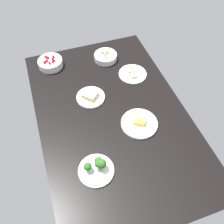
{
  "coord_description": "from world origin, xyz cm",
  "views": [
    {
      "loc": [
        -84.75,
        28.8,
        121.58
      ],
      "look_at": [
        0.0,
        0.0,
        6.0
      ],
      "focal_mm": 39.52,
      "sensor_mm": 36.0,
      "label": 1
    }
  ],
  "objects_px": {
    "plate_sandwich": "(91,97)",
    "plate_eggs": "(133,73)",
    "bowl_berries": "(50,63)",
    "plate_broccoli": "(96,168)",
    "plate_cheese": "(139,123)",
    "bowl_peas": "(106,57)"
  },
  "relations": [
    {
      "from": "bowl_peas",
      "to": "plate_eggs",
      "type": "bearing_deg",
      "value": -149.48
    },
    {
      "from": "bowl_peas",
      "to": "plate_cheese",
      "type": "bearing_deg",
      "value": -179.28
    },
    {
      "from": "plate_eggs",
      "to": "plate_sandwich",
      "type": "bearing_deg",
      "value": 109.19
    },
    {
      "from": "bowl_berries",
      "to": "plate_cheese",
      "type": "bearing_deg",
      "value": -149.39
    },
    {
      "from": "bowl_berries",
      "to": "plate_eggs",
      "type": "bearing_deg",
      "value": -117.59
    },
    {
      "from": "plate_cheese",
      "to": "plate_sandwich",
      "type": "distance_m",
      "value": 0.35
    },
    {
      "from": "plate_sandwich",
      "to": "plate_eggs",
      "type": "bearing_deg",
      "value": -70.81
    },
    {
      "from": "plate_broccoli",
      "to": "bowl_peas",
      "type": "height_order",
      "value": "plate_broccoli"
    },
    {
      "from": "plate_eggs",
      "to": "plate_sandwich",
      "type": "relative_size",
      "value": 1.06
    },
    {
      "from": "plate_broccoli",
      "to": "plate_sandwich",
      "type": "distance_m",
      "value": 0.49
    },
    {
      "from": "plate_broccoli",
      "to": "plate_cheese",
      "type": "bearing_deg",
      "value": -58.42
    },
    {
      "from": "bowl_peas",
      "to": "plate_sandwich",
      "type": "height_order",
      "value": "bowl_peas"
    },
    {
      "from": "bowl_berries",
      "to": "plate_broccoli",
      "type": "xyz_separation_m",
      "value": [
        -0.86,
        -0.08,
        -0.01
      ]
    },
    {
      "from": "plate_eggs",
      "to": "plate_broccoli",
      "type": "bearing_deg",
      "value": 143.91
    },
    {
      "from": "bowl_berries",
      "to": "plate_sandwich",
      "type": "bearing_deg",
      "value": -154.41
    },
    {
      "from": "plate_cheese",
      "to": "plate_sandwich",
      "type": "height_order",
      "value": "plate_sandwich"
    },
    {
      "from": "bowl_peas",
      "to": "plate_broccoli",
      "type": "bearing_deg",
      "value": 159.09
    },
    {
      "from": "bowl_berries",
      "to": "plate_eggs",
      "type": "relative_size",
      "value": 0.9
    },
    {
      "from": "bowl_berries",
      "to": "bowl_peas",
      "type": "relative_size",
      "value": 1.04
    },
    {
      "from": "bowl_peas",
      "to": "plate_sandwich",
      "type": "xyz_separation_m",
      "value": [
        -0.33,
        0.2,
        -0.01
      ]
    },
    {
      "from": "plate_broccoli",
      "to": "bowl_berries",
      "type": "bearing_deg",
      "value": 5.25
    },
    {
      "from": "plate_cheese",
      "to": "plate_sandwich",
      "type": "relative_size",
      "value": 1.19
    }
  ]
}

